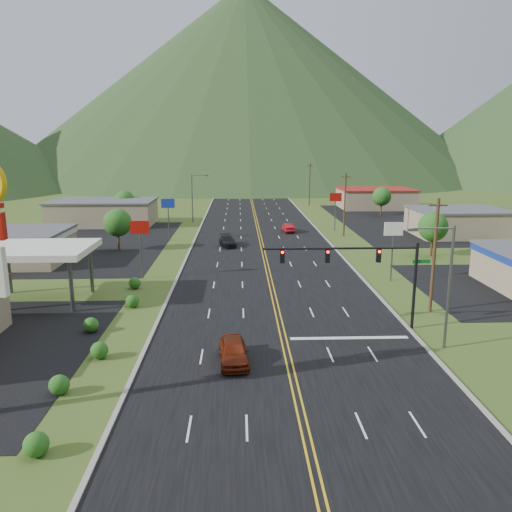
{
  "coord_description": "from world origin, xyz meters",
  "views": [
    {
      "loc": [
        -3.33,
        -23.36,
        14.48
      ],
      "look_at": [
        -1.79,
        20.83,
        4.5
      ],
      "focal_mm": 35.0,
      "sensor_mm": 36.0,
      "label": 1
    }
  ],
  "objects_px": {
    "traffic_signal": "(365,264)",
    "streetlight_east": "(445,279)",
    "car_red_far": "(288,228)",
    "streetlight_west": "(194,195)",
    "car_dark_mid": "(228,241)",
    "car_red_near": "(233,352)",
    "gas_canopy": "(36,251)"
  },
  "relations": [
    {
      "from": "car_red_far",
      "to": "car_red_near",
      "type": "bearing_deg",
      "value": 76.01
    },
    {
      "from": "traffic_signal",
      "to": "streetlight_west",
      "type": "height_order",
      "value": "streetlight_west"
    },
    {
      "from": "streetlight_east",
      "to": "gas_canopy",
      "type": "distance_m",
      "value": 35.28
    },
    {
      "from": "traffic_signal",
      "to": "car_red_near",
      "type": "bearing_deg",
      "value": -149.63
    },
    {
      "from": "streetlight_west",
      "to": "car_dark_mid",
      "type": "bearing_deg",
      "value": -73.51
    },
    {
      "from": "gas_canopy",
      "to": "car_dark_mid",
      "type": "relative_size",
      "value": 2.01
    },
    {
      "from": "gas_canopy",
      "to": "car_red_near",
      "type": "relative_size",
      "value": 2.13
    },
    {
      "from": "car_red_far",
      "to": "streetlight_east",
      "type": "bearing_deg",
      "value": 92.99
    },
    {
      "from": "traffic_signal",
      "to": "car_red_near",
      "type": "xyz_separation_m",
      "value": [
        -10.24,
        -6.0,
        -4.53
      ]
    },
    {
      "from": "traffic_signal",
      "to": "streetlight_east",
      "type": "height_order",
      "value": "streetlight_east"
    },
    {
      "from": "streetlight_west",
      "to": "car_red_near",
      "type": "bearing_deg",
      "value": -82.72
    },
    {
      "from": "traffic_signal",
      "to": "car_dark_mid",
      "type": "bearing_deg",
      "value": 108.96
    },
    {
      "from": "traffic_signal",
      "to": "car_red_near",
      "type": "distance_m",
      "value": 12.71
    },
    {
      "from": "car_red_near",
      "to": "traffic_signal",
      "type": "bearing_deg",
      "value": 25.73
    },
    {
      "from": "traffic_signal",
      "to": "car_red_far",
      "type": "distance_m",
      "value": 45.14
    },
    {
      "from": "streetlight_east",
      "to": "car_red_far",
      "type": "distance_m",
      "value": 49.47
    },
    {
      "from": "traffic_signal",
      "to": "streetlight_west",
      "type": "relative_size",
      "value": 1.46
    },
    {
      "from": "car_red_far",
      "to": "gas_canopy",
      "type": "bearing_deg",
      "value": 49.56
    },
    {
      "from": "traffic_signal",
      "to": "streetlight_east",
      "type": "distance_m",
      "value": 6.17
    },
    {
      "from": "streetlight_east",
      "to": "car_red_near",
      "type": "distance_m",
      "value": 15.7
    },
    {
      "from": "traffic_signal",
      "to": "gas_canopy",
      "type": "distance_m",
      "value": 29.59
    },
    {
      "from": "streetlight_east",
      "to": "gas_canopy",
      "type": "height_order",
      "value": "streetlight_east"
    },
    {
      "from": "streetlight_west",
      "to": "car_red_far",
      "type": "xyz_separation_m",
      "value": [
        16.63,
        -11.13,
        -4.45
      ]
    },
    {
      "from": "streetlight_east",
      "to": "car_dark_mid",
      "type": "xyz_separation_m",
      "value": [
        -16.13,
        37.29,
        -4.46
      ]
    },
    {
      "from": "streetlight_west",
      "to": "car_red_far",
      "type": "height_order",
      "value": "streetlight_west"
    },
    {
      "from": "car_red_near",
      "to": "car_red_far",
      "type": "relative_size",
      "value": 1.06
    },
    {
      "from": "traffic_signal",
      "to": "gas_canopy",
      "type": "bearing_deg",
      "value": 164.3
    },
    {
      "from": "gas_canopy",
      "to": "car_red_far",
      "type": "bearing_deg",
      "value": 53.84
    },
    {
      "from": "traffic_signal",
      "to": "gas_canopy",
      "type": "xyz_separation_m",
      "value": [
        -28.48,
        8.0,
        -0.46
      ]
    },
    {
      "from": "traffic_signal",
      "to": "streetlight_west",
      "type": "distance_m",
      "value": 58.88
    },
    {
      "from": "streetlight_east",
      "to": "streetlight_west",
      "type": "bearing_deg",
      "value": 110.86
    },
    {
      "from": "traffic_signal",
      "to": "streetlight_west",
      "type": "xyz_separation_m",
      "value": [
        -18.16,
        56.0,
        -0.15
      ]
    }
  ]
}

